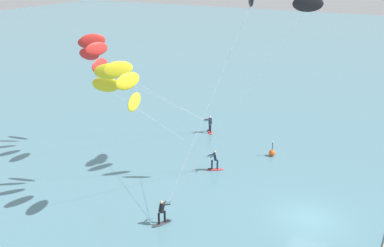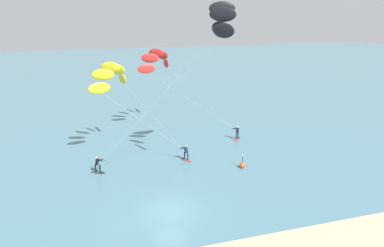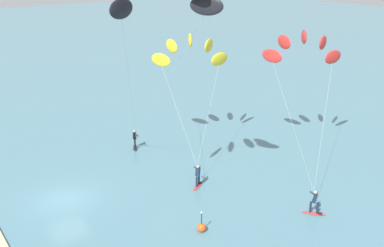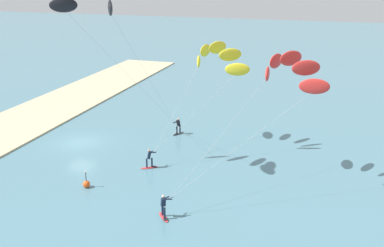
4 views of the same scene
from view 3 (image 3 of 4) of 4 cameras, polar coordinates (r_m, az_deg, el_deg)
name	(u,v)px [view 3 (image 3 of 4)]	position (r m, az deg, el deg)	size (l,w,h in m)	color
ground_plane	(65,200)	(33.53, -15.31, -9.02)	(240.00, 240.00, 0.00)	slate
kitesurfer_nearshore	(190,54)	(38.34, -0.19, 8.53)	(9.58, 7.84, 9.77)	red
kitesurfer_mid_water	(303,51)	(38.35, 13.53, 8.62)	(11.53, 10.41, 10.22)	red
kitesurfer_far_out	(163,1)	(26.71, -3.57, 14.83)	(13.28, 7.09, 15.31)	#333338
marker_buoy	(201,227)	(28.94, 1.17, -12.63)	(0.56, 0.56, 1.38)	#EA5119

